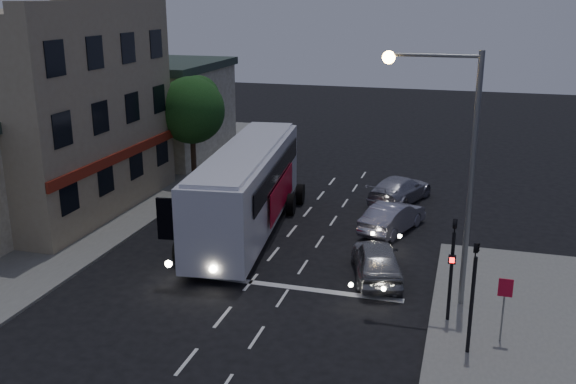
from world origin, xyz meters
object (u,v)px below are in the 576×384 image
(streetlight, at_px, (454,151))
(street_tree, at_px, (191,107))
(car_suv, at_px, (377,260))
(car_sedan_a, at_px, (393,217))
(regulatory_sign, at_px, (504,300))
(tour_bus, at_px, (247,186))
(traffic_signal_side, at_px, (473,285))
(traffic_signal_main, at_px, (452,258))
(car_sedan_b, at_px, (400,189))

(streetlight, height_order, street_tree, streetlight)
(car_suv, relative_size, streetlight, 0.49)
(car_sedan_a, distance_m, regulatory_sign, 10.67)
(tour_bus, distance_m, street_tree, 9.86)
(streetlight, bearing_deg, tour_bus, 150.09)
(car_suv, xyz_separation_m, traffic_signal_side, (3.62, -5.00, 1.67))
(car_sedan_a, height_order, streetlight, streetlight)
(tour_bus, distance_m, traffic_signal_main, 11.88)
(car_suv, distance_m, car_sedan_b, 10.25)
(car_suv, relative_size, traffic_signal_main, 1.08)
(traffic_signal_main, bearing_deg, streetlight, 100.20)
(tour_bus, distance_m, regulatory_sign, 13.87)
(street_tree, bearing_deg, car_suv, -41.05)
(car_suv, bearing_deg, traffic_signal_side, 111.27)
(car_suv, height_order, street_tree, street_tree)
(car_sedan_b, bearing_deg, traffic_signal_main, 122.27)
(car_sedan_a, distance_m, car_sedan_b, 4.73)
(traffic_signal_side, relative_size, streetlight, 0.46)
(car_sedan_a, height_order, regulatory_sign, regulatory_sign)
(car_suv, bearing_deg, street_tree, -55.68)
(car_sedan_a, xyz_separation_m, traffic_signal_side, (3.68, -10.52, 1.71))
(regulatory_sign, distance_m, street_tree, 23.40)
(car_sedan_b, bearing_deg, tour_bus, 63.29)
(car_suv, relative_size, car_sedan_b, 0.89)
(traffic_signal_side, height_order, regulatory_sign, traffic_signal_side)
(car_sedan_b, bearing_deg, traffic_signal_side, 123.06)
(street_tree, bearing_deg, car_sedan_a, -23.97)
(car_suv, distance_m, streetlight, 5.87)
(car_suv, height_order, regulatory_sign, regulatory_sign)
(traffic_signal_side, distance_m, streetlight, 4.84)
(tour_bus, distance_m, car_suv, 7.92)
(regulatory_sign, bearing_deg, car_suv, 138.85)
(tour_bus, xyz_separation_m, regulatory_sign, (11.40, -7.87, -0.59))
(car_suv, distance_m, car_sedan_a, 5.52)
(traffic_signal_main, bearing_deg, traffic_signal_side, -70.51)
(car_sedan_a, bearing_deg, car_sedan_b, -67.78)
(traffic_signal_main, relative_size, streetlight, 0.46)
(tour_bus, xyz_separation_m, traffic_signal_main, (9.70, -6.86, 0.23))
(car_sedan_a, height_order, traffic_signal_main, traffic_signal_main)
(car_suv, relative_size, car_sedan_a, 1.03)
(tour_bus, xyz_separation_m, car_sedan_a, (6.73, 1.68, -1.48))
(car_suv, bearing_deg, traffic_signal_main, 119.38)
(traffic_signal_main, height_order, regulatory_sign, traffic_signal_main)
(car_sedan_a, xyz_separation_m, regulatory_sign, (4.68, -9.56, 0.89))
(car_sedan_b, distance_m, traffic_signal_main, 13.75)
(car_suv, relative_size, street_tree, 0.71)
(car_sedan_a, xyz_separation_m, traffic_signal_main, (2.98, -8.54, 1.71))
(car_sedan_b, relative_size, traffic_signal_side, 1.21)
(traffic_signal_main, xyz_separation_m, streetlight, (-0.26, 1.42, 3.31))
(streetlight, bearing_deg, car_sedan_b, 103.91)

